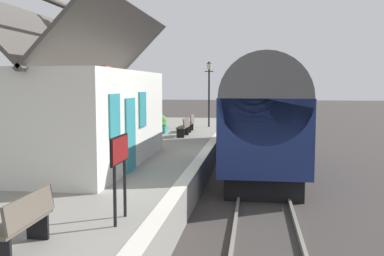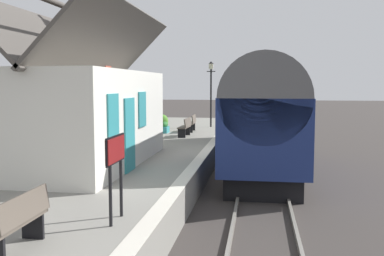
% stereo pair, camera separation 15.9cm
% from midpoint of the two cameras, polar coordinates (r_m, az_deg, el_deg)
% --- Properties ---
extents(ground_plane, '(160.00, 160.00, 0.00)m').
position_cam_midpoint_polar(ground_plane, '(16.90, 6.24, -5.93)').
color(ground_plane, '#383330').
extents(platform, '(32.00, 5.72, 0.90)m').
position_cam_midpoint_polar(platform, '(17.40, -6.58, -4.08)').
color(platform, gray).
rests_on(platform, ground).
extents(platform_edge_coping, '(32.00, 0.36, 0.02)m').
position_cam_midpoint_polar(platform_edge_coping, '(16.83, 2.25, -2.80)').
color(platform_edge_coping, beige).
rests_on(platform_edge_coping, platform).
extents(rail_near, '(52.00, 0.08, 0.14)m').
position_cam_midpoint_polar(rail_near, '(16.90, 11.77, -5.77)').
color(rail_near, gray).
rests_on(rail_near, ground).
extents(rail_far, '(52.00, 0.08, 0.14)m').
position_cam_midpoint_polar(rail_far, '(16.88, 6.86, -5.71)').
color(rail_far, gray).
rests_on(rail_far, ground).
extents(train, '(8.94, 2.73, 4.32)m').
position_cam_midpoint_polar(train, '(16.65, 9.42, 1.56)').
color(train, black).
rests_on(train, ground).
extents(station_building, '(7.65, 3.64, 6.03)m').
position_cam_midpoint_polar(station_building, '(14.04, -13.39, 1.97)').
color(station_building, silver).
rests_on(station_building, platform).
extents(bench_near_building, '(1.41, 0.45, 0.88)m').
position_cam_midpoint_polar(bench_near_building, '(7.11, -21.01, -11.11)').
color(bench_near_building, brown).
rests_on(bench_near_building, platform).
extents(bench_mid_platform, '(1.41, 0.48, 0.88)m').
position_cam_midpoint_polar(bench_mid_platform, '(21.06, -0.64, 0.19)').
color(bench_mid_platform, brown).
rests_on(bench_mid_platform, platform).
extents(bench_platform_end, '(1.41, 0.48, 0.88)m').
position_cam_midpoint_polar(bench_platform_end, '(23.27, 0.16, 0.71)').
color(bench_platform_end, brown).
rests_on(bench_platform_end, platform).
extents(planter_corner_building, '(0.65, 0.65, 0.82)m').
position_cam_midpoint_polar(planter_corner_building, '(19.76, -10.22, -0.33)').
color(planter_corner_building, black).
rests_on(planter_corner_building, platform).
extents(planter_bench_right, '(0.66, 0.66, 0.90)m').
position_cam_midpoint_polar(planter_bench_right, '(23.52, -3.70, 0.75)').
color(planter_bench_right, teal).
rests_on(planter_bench_right, platform).
extents(planter_by_door, '(0.43, 0.43, 0.78)m').
position_cam_midpoint_polar(planter_by_door, '(25.42, -3.87, 0.90)').
color(planter_by_door, gray).
rests_on(planter_by_door, platform).
extents(planter_under_sign, '(0.56, 0.56, 0.92)m').
position_cam_midpoint_polar(planter_under_sign, '(20.12, -6.69, -0.03)').
color(planter_under_sign, black).
rests_on(planter_under_sign, platform).
extents(planter_bench_left, '(0.73, 0.32, 0.58)m').
position_cam_midpoint_polar(planter_bench_left, '(22.69, -3.30, 0.07)').
color(planter_bench_left, teal).
rests_on(planter_bench_left, platform).
extents(planter_edge_near, '(0.74, 0.32, 0.61)m').
position_cam_midpoint_polar(planter_edge_near, '(28.11, -4.02, 1.18)').
color(planter_edge_near, gray).
rests_on(planter_edge_near, platform).
extents(lamp_post_platform, '(0.32, 0.50, 3.81)m').
position_cam_midpoint_polar(lamp_post_platform, '(25.76, 2.65, 6.03)').
color(lamp_post_platform, black).
rests_on(lamp_post_platform, platform).
extents(station_sign_board, '(0.96, 0.06, 1.57)m').
position_cam_midpoint_polar(station_sign_board, '(8.04, -9.32, -3.67)').
color(station_sign_board, black).
rests_on(station_sign_board, platform).
extents(tree_behind_building, '(3.48, 3.07, 6.48)m').
position_cam_midpoint_polar(tree_behind_building, '(24.74, -16.32, 7.58)').
color(tree_behind_building, '#4C3828').
rests_on(tree_behind_building, ground).
extents(tree_far_left, '(3.77, 3.76, 7.71)m').
position_cam_midpoint_polar(tree_far_left, '(31.67, -12.78, 8.89)').
color(tree_far_left, '#4C3828').
rests_on(tree_far_left, ground).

